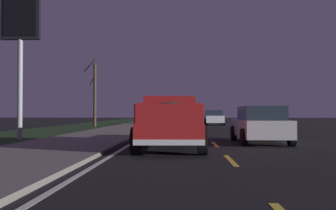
{
  "coord_description": "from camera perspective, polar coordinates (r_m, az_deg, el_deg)",
  "views": [
    {
      "loc": [
        -0.7,
        1.26,
        1.27
      ],
      "look_at": [
        13.86,
        1.85,
        1.57
      ],
      "focal_mm": 40.79,
      "sensor_mm": 36.0,
      "label": 1
    }
  ],
  "objects": [
    {
      "name": "pickup_truck",
      "position": [
        13.34,
        0.21,
        -2.43
      ],
      "size": [
        5.48,
        2.39,
        1.87
      ],
      "color": "maroon",
      "rests_on": "ground"
    },
    {
      "name": "lane_markings",
      "position": [
        29.36,
        -0.18,
        -3.65
      ],
      "size": [
        108.0,
        3.54,
        0.01
      ],
      "color": "yellow",
      "rests_on": "ground"
    },
    {
      "name": "sedan_blue",
      "position": [
        40.66,
        1.85,
        -1.86
      ],
      "size": [
        4.44,
        2.09,
        1.54
      ],
      "color": "navy",
      "rests_on": "ground"
    },
    {
      "name": "sidewalk_shoulder",
      "position": [
        28.08,
        -6.78,
        -3.64
      ],
      "size": [
        108.0,
        4.0,
        0.12
      ],
      "primitive_type": "cube",
      "color": "slate",
      "rests_on": "ground"
    },
    {
      "name": "sedan_white",
      "position": [
        39.7,
        6.8,
        -1.87
      ],
      "size": [
        4.43,
        2.07,
        1.54
      ],
      "color": "silver",
      "rests_on": "ground"
    },
    {
      "name": "sedan_silver",
      "position": [
        16.39,
        13.59,
        -2.85
      ],
      "size": [
        4.4,
        2.03,
        1.54
      ],
      "color": "#B2B5BA",
      "rests_on": "ground"
    },
    {
      "name": "ground",
      "position": [
        27.75,
        4.95,
        -3.8
      ],
      "size": [
        144.0,
        144.0,
        0.0
      ],
      "primitive_type": "plane",
      "color": "black"
    },
    {
      "name": "bare_tree_far",
      "position": [
        35.81,
        -10.92,
        1.7
      ],
      "size": [
        1.49,
        1.42,
        6.32
      ],
      "color": "#423323",
      "rests_on": "ground"
    },
    {
      "name": "grass_verge",
      "position": [
        29.29,
        -16.5,
        -3.61
      ],
      "size": [
        108.0,
        6.0,
        0.01
      ],
      "primitive_type": "cube",
      "color": "#1E3819",
      "rests_on": "ground"
    },
    {
      "name": "gas_price_sign",
      "position": [
        19.99,
        -21.19,
        10.4
      ],
      "size": [
        0.27,
        1.9,
        6.99
      ],
      "color": "#99999E",
      "rests_on": "ground"
    }
  ]
}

